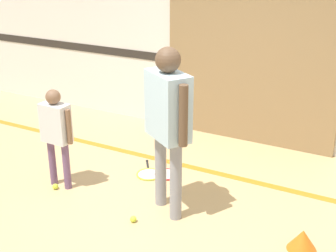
{
  "coord_description": "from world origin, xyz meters",
  "views": [
    {
      "loc": [
        1.98,
        -3.61,
        2.66
      ],
      "look_at": [
        -0.02,
        0.12,
        0.95
      ],
      "focal_mm": 50.0,
      "sensor_mm": 36.0,
      "label": 1
    }
  ],
  "objects_px": {
    "person_student_left": "(56,128)",
    "tennis_ball_stray_left": "(55,186)",
    "tennis_ball_by_spare_racket": "(175,175)",
    "tennis_ball_near_instructor": "(133,219)",
    "training_cone": "(303,240)",
    "racket_spare_on_floor": "(168,174)",
    "person_instructor": "(168,115)",
    "racket_second_spare": "(149,174)"
  },
  "relations": [
    {
      "from": "person_student_left",
      "to": "tennis_ball_by_spare_racket",
      "type": "bearing_deg",
      "value": 37.65
    },
    {
      "from": "tennis_ball_by_spare_racket",
      "to": "person_instructor",
      "type": "bearing_deg",
      "value": -68.71
    },
    {
      "from": "training_cone",
      "to": "tennis_ball_by_spare_racket",
      "type": "bearing_deg",
      "value": 157.66
    },
    {
      "from": "tennis_ball_stray_left",
      "to": "training_cone",
      "type": "bearing_deg",
      "value": 4.26
    },
    {
      "from": "racket_second_spare",
      "to": "tennis_ball_by_spare_racket",
      "type": "height_order",
      "value": "tennis_ball_by_spare_racket"
    },
    {
      "from": "person_instructor",
      "to": "racket_spare_on_floor",
      "type": "height_order",
      "value": "person_instructor"
    },
    {
      "from": "racket_second_spare",
      "to": "tennis_ball_stray_left",
      "type": "height_order",
      "value": "tennis_ball_stray_left"
    },
    {
      "from": "tennis_ball_stray_left",
      "to": "training_cone",
      "type": "height_order",
      "value": "training_cone"
    },
    {
      "from": "tennis_ball_by_spare_racket",
      "to": "tennis_ball_stray_left",
      "type": "xyz_separation_m",
      "value": [
        -1.08,
        -0.88,
        0.0
      ]
    },
    {
      "from": "training_cone",
      "to": "tennis_ball_near_instructor",
      "type": "bearing_deg",
      "value": -167.69
    },
    {
      "from": "tennis_ball_near_instructor",
      "to": "racket_second_spare",
      "type": "bearing_deg",
      "value": 111.62
    },
    {
      "from": "racket_spare_on_floor",
      "to": "racket_second_spare",
      "type": "distance_m",
      "value": 0.23
    },
    {
      "from": "racket_spare_on_floor",
      "to": "training_cone",
      "type": "xyz_separation_m",
      "value": [
        1.78,
        -0.71,
        0.09
      ]
    },
    {
      "from": "person_student_left",
      "to": "tennis_ball_near_instructor",
      "type": "distance_m",
      "value": 1.34
    },
    {
      "from": "tennis_ball_by_spare_racket",
      "to": "training_cone",
      "type": "distance_m",
      "value": 1.79
    },
    {
      "from": "racket_second_spare",
      "to": "tennis_ball_near_instructor",
      "type": "height_order",
      "value": "tennis_ball_near_instructor"
    },
    {
      "from": "racket_second_spare",
      "to": "training_cone",
      "type": "distance_m",
      "value": 2.07
    },
    {
      "from": "person_student_left",
      "to": "tennis_ball_stray_left",
      "type": "height_order",
      "value": "person_student_left"
    },
    {
      "from": "racket_spare_on_floor",
      "to": "person_student_left",
      "type": "bearing_deg",
      "value": 134.59
    },
    {
      "from": "racket_spare_on_floor",
      "to": "tennis_ball_by_spare_racket",
      "type": "bearing_deg",
      "value": -99.93
    },
    {
      "from": "person_student_left",
      "to": "tennis_ball_stray_left",
      "type": "xyz_separation_m",
      "value": [
        -0.0,
        -0.09,
        -0.68
      ]
    },
    {
      "from": "tennis_ball_near_instructor",
      "to": "tennis_ball_stray_left",
      "type": "distance_m",
      "value": 1.14
    },
    {
      "from": "racket_spare_on_floor",
      "to": "tennis_ball_stray_left",
      "type": "relative_size",
      "value": 7.58
    },
    {
      "from": "person_instructor",
      "to": "tennis_ball_by_spare_racket",
      "type": "height_order",
      "value": "person_instructor"
    },
    {
      "from": "racket_spare_on_floor",
      "to": "tennis_ball_stray_left",
      "type": "bearing_deg",
      "value": 137.56
    },
    {
      "from": "person_instructor",
      "to": "tennis_ball_near_instructor",
      "type": "height_order",
      "value": "person_instructor"
    },
    {
      "from": "tennis_ball_by_spare_racket",
      "to": "tennis_ball_near_instructor",
      "type": "bearing_deg",
      "value": -86.76
    },
    {
      "from": "person_student_left",
      "to": "training_cone",
      "type": "xyz_separation_m",
      "value": [
        2.73,
        0.11,
        -0.61
      ]
    },
    {
      "from": "racket_spare_on_floor",
      "to": "tennis_ball_near_instructor",
      "type": "distance_m",
      "value": 1.07
    },
    {
      "from": "person_instructor",
      "to": "racket_second_spare",
      "type": "xyz_separation_m",
      "value": [
        -0.58,
        0.6,
        -1.06
      ]
    },
    {
      "from": "person_student_left",
      "to": "racket_spare_on_floor",
      "type": "bearing_deg",
      "value": 41.93
    },
    {
      "from": "person_student_left",
      "to": "racket_spare_on_floor",
      "type": "distance_m",
      "value": 1.44
    },
    {
      "from": "tennis_ball_by_spare_racket",
      "to": "training_cone",
      "type": "height_order",
      "value": "training_cone"
    },
    {
      "from": "racket_second_spare",
      "to": "person_student_left",
      "type": "bearing_deg",
      "value": 99.21
    },
    {
      "from": "racket_spare_on_floor",
      "to": "racket_second_spare",
      "type": "xyz_separation_m",
      "value": [
        -0.2,
        -0.1,
        -0.0
      ]
    },
    {
      "from": "racket_spare_on_floor",
      "to": "tennis_ball_stray_left",
      "type": "xyz_separation_m",
      "value": [
        -0.96,
        -0.91,
        0.02
      ]
    },
    {
      "from": "person_student_left",
      "to": "tennis_ball_near_instructor",
      "type": "relative_size",
      "value": 17.53
    },
    {
      "from": "tennis_ball_near_instructor",
      "to": "training_cone",
      "type": "distance_m",
      "value": 1.64
    },
    {
      "from": "tennis_ball_by_spare_racket",
      "to": "tennis_ball_stray_left",
      "type": "bearing_deg",
      "value": -140.59
    },
    {
      "from": "tennis_ball_near_instructor",
      "to": "tennis_ball_by_spare_racket",
      "type": "xyz_separation_m",
      "value": [
        -0.06,
        1.03,
        0.0
      ]
    },
    {
      "from": "tennis_ball_near_instructor",
      "to": "tennis_ball_by_spare_racket",
      "type": "bearing_deg",
      "value": 93.24
    },
    {
      "from": "racket_spare_on_floor",
      "to": "racket_second_spare",
      "type": "height_order",
      "value": "same"
    }
  ]
}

